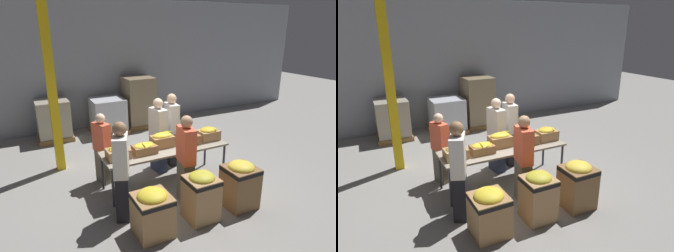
{
  "view_description": "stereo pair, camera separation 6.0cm",
  "coord_description": "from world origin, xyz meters",
  "views": [
    {
      "loc": [
        -2.54,
        -5.06,
        3.18
      ],
      "look_at": [
        0.21,
        0.28,
        1.17
      ],
      "focal_mm": 32.0,
      "sensor_mm": 36.0,
      "label": 1
    },
    {
      "loc": [
        -2.49,
        -5.09,
        3.18
      ],
      "look_at": [
        0.21,
        0.28,
        1.17
      ],
      "focal_mm": 32.0,
      "sensor_mm": 36.0,
      "label": 2
    }
  ],
  "objects": [
    {
      "name": "ground_plane",
      "position": [
        0.0,
        0.0,
        0.0
      ],
      "size": [
        30.0,
        30.0,
        0.0
      ],
      "primitive_type": "plane",
      "color": "gray"
    },
    {
      "name": "wall_back",
      "position": [
        0.0,
        4.48,
        2.0
      ],
      "size": [
        16.0,
        0.08,
        4.0
      ],
      "color": "#9399A3",
      "rests_on": "ground_plane"
    },
    {
      "name": "sorting_table",
      "position": [
        0.0,
        0.0,
        0.76
      ],
      "size": [
        2.6,
        0.84,
        0.82
      ],
      "color": "#9E937F",
      "rests_on": "ground_plane"
    },
    {
      "name": "banana_box_0",
      "position": [
        -1.01,
        -0.05,
        0.93
      ],
      "size": [
        0.43,
        0.33,
        0.24
      ],
      "color": "#A37A4C",
      "rests_on": "sorting_table"
    },
    {
      "name": "banana_box_1",
      "position": [
        -0.49,
        -0.07,
        0.92
      ],
      "size": [
        0.46,
        0.32,
        0.22
      ],
      "color": "olive",
      "rests_on": "sorting_table"
    },
    {
      "name": "banana_box_2",
      "position": [
        -0.02,
        0.09,
        0.97
      ],
      "size": [
        0.46,
        0.31,
        0.3
      ],
      "color": "#A37A4C",
      "rests_on": "sorting_table"
    },
    {
      "name": "banana_box_3",
      "position": [
        0.52,
        -0.05,
        0.94
      ],
      "size": [
        0.46,
        0.31,
        0.27
      ],
      "color": "olive",
      "rests_on": "sorting_table"
    },
    {
      "name": "banana_box_4",
      "position": [
        1.04,
        -0.03,
        0.96
      ],
      "size": [
        0.44,
        0.34,
        0.28
      ],
      "color": "tan",
      "rests_on": "sorting_table"
    },
    {
      "name": "volunteer_0",
      "position": [
        0.58,
        0.82,
        0.86
      ],
      "size": [
        0.28,
        0.49,
        1.72
      ],
      "rotation": [
        0.0,
        0.0,
        -1.69
      ],
      "color": "black",
      "rests_on": "ground_plane"
    },
    {
      "name": "volunteer_1",
      "position": [
        -1.18,
        -0.72,
        0.87
      ],
      "size": [
        0.4,
        0.52,
        1.75
      ],
      "rotation": [
        0.0,
        0.0,
        1.18
      ],
      "color": "black",
      "rests_on": "ground_plane"
    },
    {
      "name": "volunteer_2",
      "position": [
        -1.13,
        0.66,
        0.76
      ],
      "size": [
        0.33,
        0.45,
        1.52
      ],
      "rotation": [
        0.0,
        0.0,
        -1.23
      ],
      "color": "#6B604C",
      "rests_on": "ground_plane"
    },
    {
      "name": "volunteer_3",
      "position": [
        0.05,
        -0.75,
        0.84
      ],
      "size": [
        0.29,
        0.48,
        1.69
      ],
      "rotation": [
        0.0,
        0.0,
        1.42
      ],
      "color": "#6B604C",
      "rests_on": "ground_plane"
    },
    {
      "name": "volunteer_4",
      "position": [
        0.14,
        0.61,
        0.85
      ],
      "size": [
        0.29,
        0.48,
        1.7
      ],
      "rotation": [
        0.0,
        0.0,
        -1.43
      ],
      "color": "#2D3856",
      "rests_on": "ground_plane"
    },
    {
      "name": "donation_bin_0",
      "position": [
        -0.91,
        -1.37,
        0.42
      ],
      "size": [
        0.57,
        0.57,
        0.79
      ],
      "color": "#A37A4C",
      "rests_on": "ground_plane"
    },
    {
      "name": "donation_bin_1",
      "position": [
        -0.01,
        -1.37,
        0.47
      ],
      "size": [
        0.52,
        0.52,
        0.88
      ],
      "color": "tan",
      "rests_on": "ground_plane"
    },
    {
      "name": "donation_bin_2",
      "position": [
        0.83,
        -1.37,
        0.47
      ],
      "size": [
        0.56,
        0.56,
        0.89
      ],
      "color": "olive",
      "rests_on": "ground_plane"
    },
    {
      "name": "support_pillar",
      "position": [
        -1.86,
        1.74,
        2.0
      ],
      "size": [
        0.19,
        0.19,
        4.0
      ],
      "color": "yellow",
      "rests_on": "ground_plane"
    },
    {
      "name": "pallet_stack_0",
      "position": [
        0.97,
        3.86,
        0.8
      ],
      "size": [
        0.99,
        0.99,
        1.63
      ],
      "color": "olive",
      "rests_on": "ground_plane"
    },
    {
      "name": "pallet_stack_1",
      "position": [
        -0.12,
        3.72,
        0.53
      ],
      "size": [
        1.06,
        1.06,
        1.07
      ],
      "color": "olive",
      "rests_on": "ground_plane"
    },
    {
      "name": "pallet_stack_2",
      "position": [
        -1.71,
        3.84,
        0.58
      ],
      "size": [
        0.97,
        0.97,
        1.17
      ],
      "color": "olive",
      "rests_on": "ground_plane"
    }
  ]
}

